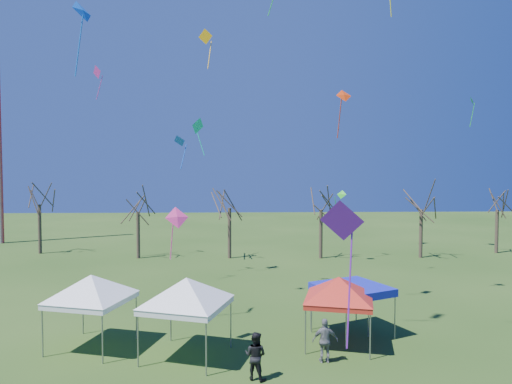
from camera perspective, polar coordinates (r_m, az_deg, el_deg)
ground at (r=19.22m, az=2.65°, el=-22.18°), size 140.00×140.00×0.00m
tree_0 at (r=48.80m, az=-25.51°, el=0.58°), size 3.83×3.83×8.44m
tree_1 at (r=43.10m, az=-14.57°, el=-0.42°), size 3.42×3.42×7.54m
tree_2 at (r=41.80m, az=-3.34°, el=0.25°), size 3.71×3.71×8.18m
tree_3 at (r=42.14m, az=8.15°, el=-0.04°), size 3.59×3.59×7.91m
tree_4 at (r=44.71m, az=20.00°, el=-0.04°), size 3.58×3.58×7.89m
tree_5 at (r=50.26m, az=27.97°, el=-0.28°), size 3.39×3.39×7.46m
tent_white_west at (r=22.35m, az=-19.92°, el=-10.27°), size 4.24×4.24×3.88m
tent_white_mid at (r=20.25m, az=-8.69°, el=-11.18°), size 4.33×4.33×4.01m
tent_red at (r=21.71m, az=10.33°, el=-10.95°), size 4.05×4.05×3.69m
tent_blue at (r=23.40m, az=11.90°, el=-11.83°), size 4.09×4.09×2.43m
person_grey at (r=20.39m, az=8.64°, el=-17.88°), size 1.09×0.46×1.86m
person_dark at (r=18.73m, az=-0.07°, el=-19.78°), size 1.12×1.02×1.85m
kite_1 at (r=20.70m, az=-9.86°, el=-3.21°), size 1.21×0.95×2.42m
kite_22 at (r=40.45m, az=10.60°, el=-0.43°), size 1.14×1.08×2.99m
kite_2 at (r=43.89m, az=-19.20°, el=13.94°), size 1.16×1.11×3.08m
kite_17 at (r=27.26m, az=10.90°, el=11.65°), size 1.04×0.79×2.85m
kite_13 at (r=35.17m, az=-9.49°, el=6.30°), size 1.25×1.15×2.60m
kite_8 at (r=24.38m, az=-20.89°, el=20.31°), size 1.16×1.43×3.64m
kite_12 at (r=43.15m, az=25.42°, el=10.19°), size 0.64×0.91×2.63m
kite_11 at (r=34.97m, az=-7.33°, el=8.19°), size 1.21×1.40×2.90m
kite_5 at (r=13.03m, az=10.75°, el=-3.70°), size 1.39×1.09×4.17m
kite_24 at (r=30.46m, az=-6.29°, el=18.67°), size 1.00×0.68×2.56m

